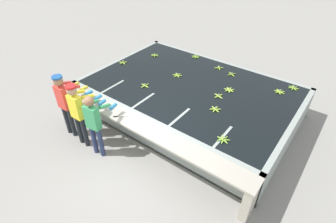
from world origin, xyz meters
name	(u,v)px	position (x,y,z in m)	size (l,w,h in m)	color
ground_plane	(135,159)	(0.00, 0.00, 0.00)	(80.00, 80.00, 0.00)	gray
wash_tank	(190,99)	(0.00, 2.26, 0.43)	(5.42, 3.65, 0.88)	gray
work_ledge	(140,132)	(0.00, 0.22, 0.65)	(5.42, 0.45, 0.88)	#A8A393
worker_0	(65,100)	(-1.89, -0.29, 1.02)	(0.42, 0.72, 1.67)	#1E2328
worker_1	(78,110)	(-1.34, -0.33, 1.00)	(0.41, 0.72, 1.65)	#1E2328
worker_2	(94,121)	(-0.79, -0.34, 0.95)	(0.47, 0.73, 1.59)	navy
banana_bunch_floating_0	(223,139)	(1.68, 0.88, 0.89)	(0.27, 0.28, 0.08)	#75A333
banana_bunch_floating_1	(155,55)	(-1.95, 3.12, 0.89)	(0.28, 0.27, 0.08)	#75A333
banana_bunch_floating_2	(229,90)	(0.92, 2.66, 0.89)	(0.28, 0.28, 0.08)	#9EC642
banana_bunch_floating_3	(196,57)	(-0.84, 3.82, 0.89)	(0.28, 0.27, 0.08)	#75A333
banana_bunch_floating_4	(280,92)	(1.99, 3.36, 0.89)	(0.28, 0.27, 0.08)	#8CB738
banana_bunch_floating_5	(177,75)	(-0.60, 2.48, 0.89)	(0.27, 0.28, 0.08)	#8CB738
banana_bunch_floating_6	(293,88)	(2.22, 3.76, 0.89)	(0.28, 0.28, 0.08)	#75A333
banana_bunch_floating_7	(219,96)	(0.84, 2.23, 0.90)	(0.28, 0.28, 0.08)	#9EC642
banana_bunch_floating_8	(215,109)	(1.05, 1.69, 0.89)	(0.27, 0.28, 0.08)	#8CB738
banana_bunch_floating_9	(145,86)	(-0.95, 1.50, 0.90)	(0.28, 0.28, 0.08)	#93BC3D
banana_bunch_floating_10	(232,74)	(0.60, 3.45, 0.90)	(0.26, 0.26, 0.08)	#7FAD33
banana_bunch_floating_11	(123,63)	(-2.39, 2.12, 0.89)	(0.28, 0.26, 0.08)	#93BC3D
banana_bunch_floating_12	(219,68)	(0.13, 3.59, 0.90)	(0.24, 0.24, 0.08)	#8CB738
knife_0	(119,116)	(-0.55, 0.15, 0.89)	(0.27, 0.27, 0.02)	silver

